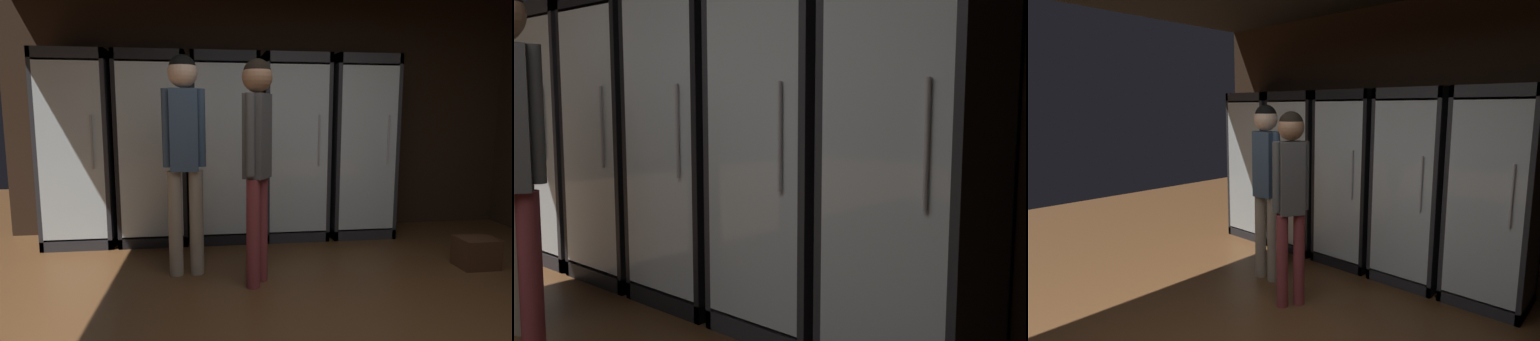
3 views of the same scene
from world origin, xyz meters
The scene contains 6 objects.
wall_back centered at (0.00, 3.03, 1.40)m, with size 6.00×0.06×2.80m, color black.
cooler_far_left centered at (-2.15, 2.73, 0.93)m, with size 0.67×0.61×1.90m.
cooler_left centered at (-1.43, 2.73, 0.93)m, with size 0.67×0.61×1.90m.
cooler_center centered at (-0.71, 2.73, 0.93)m, with size 0.67×0.61×1.90m.
cooler_right centered at (0.01, 2.73, 0.94)m, with size 0.67×0.61×1.90m.
cooler_far_right centered at (0.73, 2.73, 0.94)m, with size 0.67×0.61×1.90m.
Camera 2 is at (1.94, 0.36, 1.21)m, focal length 41.42 mm.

